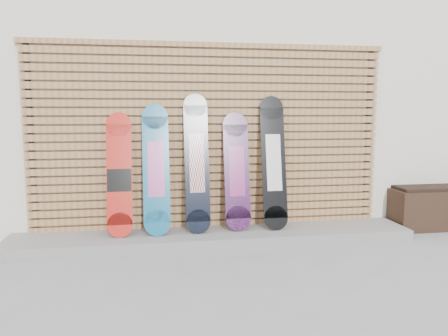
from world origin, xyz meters
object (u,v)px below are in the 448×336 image
(snowboard_4, at_px, (274,163))
(snowboard_0, at_px, (119,175))
(snowboard_1, at_px, (156,169))
(planter_box, at_px, (436,207))
(snowboard_2, at_px, (197,163))
(snowboard_3, at_px, (237,171))

(snowboard_4, bearing_deg, snowboard_0, -179.71)
(snowboard_0, relative_size, snowboard_1, 0.93)
(snowboard_1, bearing_deg, snowboard_0, -179.90)
(planter_box, xyz_separation_m, snowboard_2, (-3.12, -0.07, 0.64))
(planter_box, relative_size, snowboard_1, 0.83)
(planter_box, relative_size, snowboard_2, 0.77)
(snowboard_0, xyz_separation_m, snowboard_3, (1.34, 0.02, 0.01))
(snowboard_0, xyz_separation_m, snowboard_4, (1.78, 0.01, 0.11))
(planter_box, distance_m, snowboard_4, 2.30)
(snowboard_2, height_order, snowboard_4, snowboard_2)
(planter_box, height_order, snowboard_4, snowboard_4)
(snowboard_3, bearing_deg, snowboard_2, -178.31)
(snowboard_1, relative_size, snowboard_2, 0.93)
(snowboard_0, height_order, snowboard_2, snowboard_2)
(snowboard_4, bearing_deg, snowboard_1, -179.65)
(snowboard_4, bearing_deg, snowboard_3, 178.11)
(snowboard_1, xyz_separation_m, snowboard_4, (1.37, 0.01, 0.05))
(planter_box, relative_size, snowboard_3, 0.89)
(snowboard_1, distance_m, snowboard_4, 1.37)
(snowboard_0, distance_m, snowboard_3, 1.34)
(snowboard_0, distance_m, snowboard_1, 0.41)
(snowboard_2, bearing_deg, snowboard_0, -179.35)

